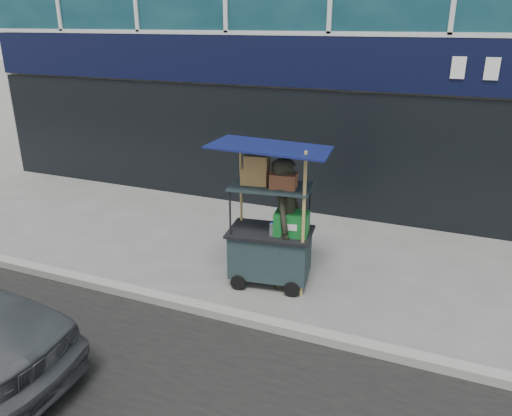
% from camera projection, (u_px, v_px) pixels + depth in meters
% --- Properties ---
extents(ground, '(80.00, 80.00, 0.00)m').
position_uv_depth(ground, '(240.00, 312.00, 6.60)').
color(ground, '#62615D').
rests_on(ground, ground).
extents(curb, '(80.00, 0.18, 0.12)m').
position_uv_depth(curb, '(234.00, 316.00, 6.41)').
color(curb, gray).
rests_on(curb, ground).
extents(vendor_cart, '(1.72, 1.32, 2.12)m').
position_uv_depth(vendor_cart, '(271.00, 236.00, 7.10)').
color(vendor_cart, black).
rests_on(vendor_cart, ground).
extents(vendor_man, '(0.51, 0.73, 1.89)m').
position_uv_depth(vendor_man, '(286.00, 224.00, 7.00)').
color(vendor_man, black).
rests_on(vendor_man, ground).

